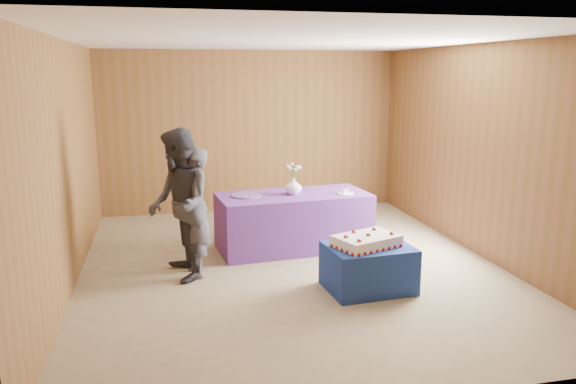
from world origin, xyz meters
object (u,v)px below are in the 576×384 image
object	(u,v)px
serving_table	(293,221)
sheet_cake	(366,241)
cake_table	(368,268)
guest_right	(179,205)
guest_left	(195,213)
vase	(293,186)

from	to	relation	value
serving_table	sheet_cake	distance (m)	1.69
cake_table	guest_right	xyz separation A→B (m)	(-1.98, 0.81, 0.62)
serving_table	guest_right	world-z (taller)	guest_right
cake_table	guest_left	world-z (taller)	guest_left
serving_table	guest_right	bearing A→B (deg)	-157.24
vase	cake_table	bearing A→B (deg)	-73.90
sheet_cake	guest_right	bearing A→B (deg)	137.10
cake_table	guest_right	bearing A→B (deg)	153.56
serving_table	sheet_cake	world-z (taller)	serving_table
vase	guest_left	world-z (taller)	guest_left
sheet_cake	guest_left	size ratio (longest dim) A/B	0.54
guest_left	guest_right	world-z (taller)	guest_right
guest_left	cake_table	bearing A→B (deg)	64.06
serving_table	guest_left	bearing A→B (deg)	-156.04
guest_right	sheet_cake	bearing A→B (deg)	59.06
serving_table	guest_right	size ratio (longest dim) A/B	1.15
cake_table	sheet_cake	world-z (taller)	sheet_cake
serving_table	vase	xyz separation A→B (m)	(-0.00, -0.01, 0.49)
sheet_cake	guest_right	size ratio (longest dim) A/B	0.47
serving_table	vase	size ratio (longest dim) A/B	8.82
serving_table	guest_left	xyz separation A→B (m)	(-1.35, -0.75, 0.38)
sheet_cake	vase	world-z (taller)	vase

